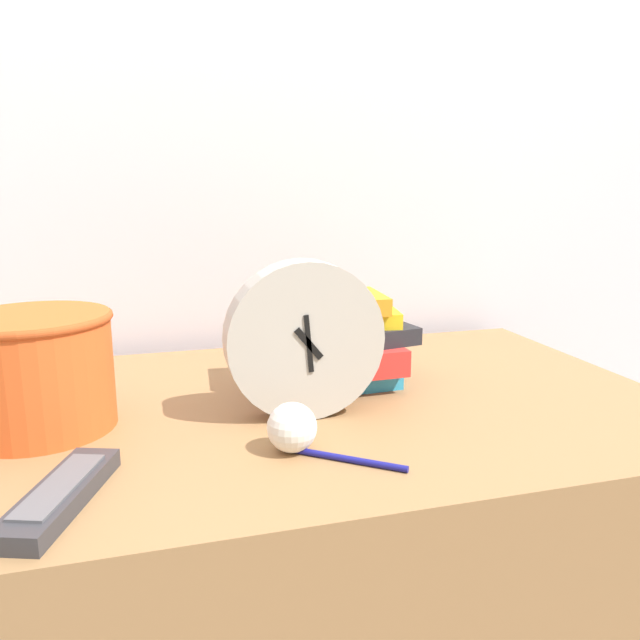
# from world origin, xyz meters

# --- Properties ---
(wall_back) EXTENTS (6.00, 0.04, 2.40)m
(wall_back) POSITION_xyz_m (0.00, 0.75, 1.20)
(wall_back) COLOR silver
(wall_back) RESTS_ON ground_plane
(desk) EXTENTS (1.20, 0.68, 0.72)m
(desk) POSITION_xyz_m (0.00, 0.34, 0.36)
(desk) COLOR olive
(desk) RESTS_ON ground_plane
(desk_clock) EXTENTS (0.22, 0.05, 0.22)m
(desk_clock) POSITION_xyz_m (0.04, 0.28, 0.83)
(desk_clock) COLOR #B7B2A8
(desk_clock) RESTS_ON desk
(book_stack) EXTENTS (0.24, 0.19, 0.15)m
(book_stack) POSITION_xyz_m (0.12, 0.41, 0.79)
(book_stack) COLOR #2D9ED1
(book_stack) RESTS_ON desk
(basket) EXTENTS (0.20, 0.20, 0.16)m
(basket) POSITION_xyz_m (-0.32, 0.34, 0.80)
(basket) COLOR #E05623
(basket) RESTS_ON desk
(tv_remote) EXTENTS (0.11, 0.19, 0.02)m
(tv_remote) POSITION_xyz_m (-0.27, 0.11, 0.73)
(tv_remote) COLOR #333338
(tv_remote) RESTS_ON desk
(crumpled_paper_ball) EXTENTS (0.06, 0.06, 0.06)m
(crumpled_paper_ball) POSITION_xyz_m (-0.01, 0.17, 0.75)
(crumpled_paper_ball) COLOR white
(crumpled_paper_ball) RESTS_ON desk
(pen) EXTENTS (0.13, 0.10, 0.01)m
(pen) POSITION_xyz_m (0.04, 0.13, 0.72)
(pen) COLOR navy
(pen) RESTS_ON desk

